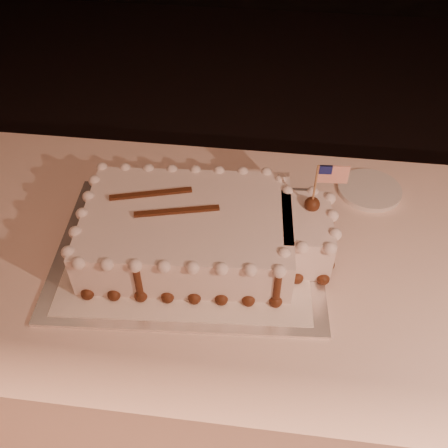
# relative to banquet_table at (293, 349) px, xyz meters

# --- Properties ---
(banquet_table) EXTENTS (2.40, 0.80, 0.75)m
(banquet_table) POSITION_rel_banquet_table_xyz_m (0.00, 0.00, 0.00)
(banquet_table) COLOR #FFD8C5
(banquet_table) RESTS_ON ground
(cake_board) EXTENTS (0.63, 0.49, 0.01)m
(cake_board) POSITION_rel_banquet_table_xyz_m (-0.27, -0.00, 0.38)
(cake_board) COLOR white
(cake_board) RESTS_ON banquet_table
(doily) EXTENTS (0.57, 0.45, 0.00)m
(doily) POSITION_rel_banquet_table_xyz_m (-0.27, -0.00, 0.38)
(doily) COLOR white
(doily) RESTS_ON cake_board
(sheet_cake) EXTENTS (0.58, 0.36, 0.23)m
(sheet_cake) POSITION_rel_banquet_table_xyz_m (-0.24, -0.00, 0.44)
(sheet_cake) COLOR white
(sheet_cake) RESTS_ON doily
(side_plate) EXTENTS (0.16, 0.16, 0.01)m
(side_plate) POSITION_rel_banquet_table_xyz_m (0.15, 0.26, 0.38)
(side_plate) COLOR silver
(side_plate) RESTS_ON banquet_table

